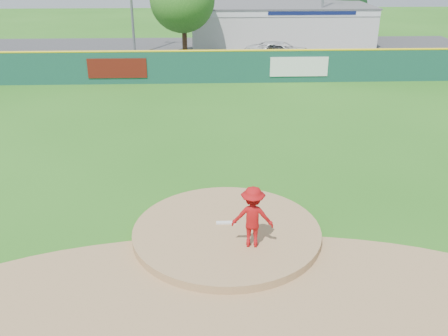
{
  "coord_description": "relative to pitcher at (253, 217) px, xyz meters",
  "views": [
    {
      "loc": [
        -0.58,
        -12.61,
        7.81
      ],
      "look_at": [
        0.0,
        2.0,
        1.3
      ],
      "focal_mm": 40.0,
      "sensor_mm": 36.0,
      "label": 1
    }
  ],
  "objects": [
    {
      "name": "infield_dirt_arc",
      "position": [
        -0.66,
        -2.1,
        -1.13
      ],
      "size": [
        15.4,
        15.4,
        0.01
      ],
      "primitive_type": "cylinder",
      "color": "#9E774C",
      "rests_on": "ground"
    },
    {
      "name": "fence_banners",
      "position": [
        -0.96,
        18.82,
        -0.13
      ],
      "size": [
        14.8,
        0.04,
        1.2
      ],
      "color": "#5E150D",
      "rests_on": "ground"
    },
    {
      "name": "pitchers_mound",
      "position": [
        -0.66,
        0.9,
        -1.13
      ],
      "size": [
        5.5,
        5.5,
        0.5
      ],
      "primitive_type": "cylinder",
      "color": "#9E774C",
      "rests_on": "ground"
    },
    {
      "name": "outfield_fence",
      "position": [
        -0.66,
        18.9,
        -0.04
      ],
      "size": [
        40.0,
        0.14,
        2.07
      ],
      "color": "#16493B",
      "rests_on": "ground"
    },
    {
      "name": "van",
      "position": [
        4.34,
        24.82,
        -0.39
      ],
      "size": [
        5.69,
        3.93,
        1.44
      ],
      "primitive_type": "imported",
      "rotation": [
        0.0,
        0.0,
        1.25
      ],
      "color": "silver",
      "rests_on": "parking_lot"
    },
    {
      "name": "pool_building_grp",
      "position": [
        5.34,
        32.89,
        0.53
      ],
      "size": [
        15.2,
        8.2,
        3.31
      ],
      "color": "silver",
      "rests_on": "ground"
    },
    {
      "name": "parking_lot",
      "position": [
        -0.66,
        27.9,
        -1.12
      ],
      "size": [
        44.0,
        16.0,
        0.02
      ],
      "primitive_type": "cube",
      "color": "#38383A",
      "rests_on": "ground"
    },
    {
      "name": "pitching_rubber",
      "position": [
        -0.66,
        1.2,
        -0.86
      ],
      "size": [
        0.6,
        0.15,
        0.04
      ],
      "primitive_type": "cube",
      "color": "white",
      "rests_on": "pitchers_mound"
    },
    {
      "name": "pitcher",
      "position": [
        0.0,
        0.0,
        0.0
      ],
      "size": [
        1.21,
        0.79,
        1.76
      ],
      "primitive_type": "imported",
      "rotation": [
        0.0,
        0.0,
        3.02
      ],
      "color": "#A90E10",
      "rests_on": "pitchers_mound"
    },
    {
      "name": "ground",
      "position": [
        -0.66,
        0.9,
        -1.13
      ],
      "size": [
        120.0,
        120.0,
        0.0
      ],
      "primitive_type": "plane",
      "color": "#286B19",
      "rests_on": "ground"
    }
  ]
}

